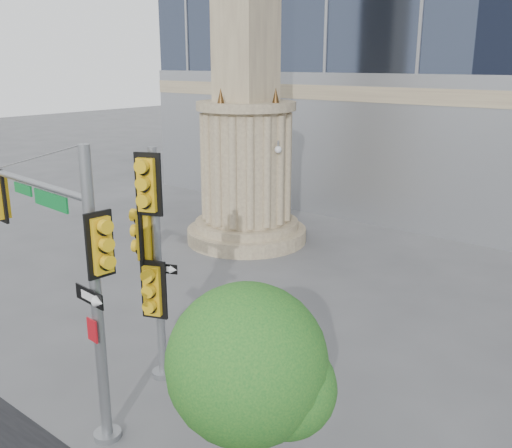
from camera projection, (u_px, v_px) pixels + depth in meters
The scene contains 5 objects.
ground at pixel (183, 410), 10.93m from camera, with size 120.00×120.00×0.00m, color #545456.
monument at pixel (246, 89), 19.76m from camera, with size 4.40×4.40×16.60m.
main_signal_pole at pixel (64, 253), 9.88m from camera, with size 4.04×0.66×5.22m.
secondary_signal_pole at pixel (152, 249), 11.27m from camera, with size 0.92×0.66×4.88m.
street_tree at pixel (250, 370), 7.81m from camera, with size 2.30×2.25×3.58m.
Camera 1 is at (7.13, -6.47, 6.44)m, focal length 40.00 mm.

